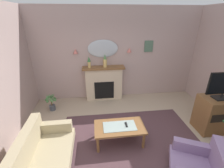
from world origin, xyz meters
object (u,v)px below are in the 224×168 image
fireplace (104,83)px  armchair_near_fireplace (201,166)px  wall_sconce_left (75,51)px  coffee_table (119,128)px  mantel_vase_left (89,62)px  framed_picture (149,46)px  floral_couch (39,160)px  tv_cabinet (215,114)px  potted_plant_small_fern (51,101)px  tv_remote (126,125)px  wall_mirror (103,49)px  wall_sconce_right (129,50)px  mantel_vase_right (105,61)px

fireplace → armchair_near_fireplace: size_ratio=1.26×
wall_sconce_left → coffee_table: wall_sconce_left is taller
fireplace → mantel_vase_left: bearing=-176.4°
framed_picture → floral_couch: (-2.85, -2.80, -1.43)m
tv_cabinet → potted_plant_small_fern: size_ratio=1.63×
tv_cabinet → wall_sconce_left: bearing=149.7°
mantel_vase_left → tv_remote: bearing=-68.5°
framed_picture → tv_remote: (-1.15, -2.20, -1.30)m
fireplace → tv_cabinet: size_ratio=1.51×
framed_picture → fireplace: bearing=-174.2°
coffee_table → wall_mirror: bearing=94.9°
framed_picture → potted_plant_small_fern: (-3.14, -0.68, -1.45)m
wall_mirror → tv_cabinet: bearing=-38.5°
wall_sconce_right → armchair_near_fireplace: wall_sconce_right is taller
framed_picture → tv_cabinet: framed_picture is taller
mantel_vase_left → tv_cabinet: size_ratio=0.39×
wall_sconce_left → wall_sconce_right: same height
framed_picture → potted_plant_small_fern: 3.52m
fireplace → armchair_near_fireplace: (1.44, -3.10, -0.27)m
fireplace → wall_mirror: wall_mirror is taller
potted_plant_small_fern → wall_mirror: bearing=22.2°
mantel_vase_right → potted_plant_small_fern: size_ratio=0.75×
tv_cabinet → wall_mirror: bearing=141.5°
wall_sconce_right → tv_remote: (-0.50, -2.14, -1.21)m
framed_picture → tv_cabinet: size_ratio=0.40×
armchair_near_fireplace → framed_picture: bearing=88.9°
floral_couch → armchair_near_fireplace: size_ratio=1.59×
wall_sconce_right → mantel_vase_left: bearing=-174.7°
fireplace → tv_cabinet: bearing=-36.5°
wall_sconce_right → framed_picture: 0.66m
fireplace → potted_plant_small_fern: 1.74m
framed_picture → armchair_near_fireplace: framed_picture is taller
mantel_vase_right → armchair_near_fireplace: 3.53m
armchair_near_fireplace → wall_sconce_right: bearing=100.4°
fireplace → floral_couch: 2.98m
framed_picture → coffee_table: size_ratio=0.33×
fireplace → framed_picture: bearing=5.8°
coffee_table → floral_couch: 1.64m
framed_picture → potted_plant_small_fern: bearing=-167.8°
wall_mirror → armchair_near_fireplace: wall_mirror is taller
mantel_vase_left → wall_sconce_right: bearing=5.3°
framed_picture → tv_remote: framed_picture is taller
wall_sconce_right → armchair_near_fireplace: 3.52m
armchair_near_fireplace → fireplace: bearing=114.9°
armchair_near_fireplace → mantel_vase_right: bearing=114.3°
coffee_table → potted_plant_small_fern: size_ratio=1.99×
fireplace → mantel_vase_left: 0.89m
wall_mirror → framed_picture: wall_mirror is taller
wall_sconce_left → floral_couch: wall_sconce_left is taller
coffee_table → mantel_vase_left: bearing=107.4°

